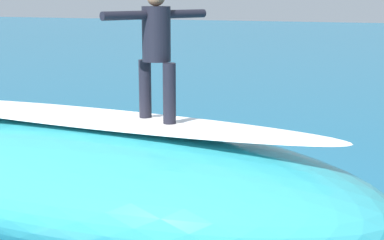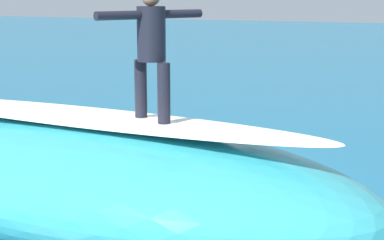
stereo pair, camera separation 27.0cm
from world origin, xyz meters
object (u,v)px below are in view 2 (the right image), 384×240
at_px(surfboard_riding, 152,124).
at_px(surfboard_paddling, 217,160).
at_px(surfer_riding, 151,44).
at_px(surfer_paddling, 221,150).

height_order(surfboard_riding, surfboard_paddling, surfboard_riding).
xyz_separation_m(surfboard_riding, surfer_riding, (0.00, 0.00, 0.96)).
bearing_deg(surfer_riding, surfboard_paddling, -52.22).
bearing_deg(surfboard_riding, surfboard_paddling, -52.22).
distance_m(surfboard_riding, surfboard_paddling, 4.54).
bearing_deg(surfer_paddling, surfer_riding, 28.64).
xyz_separation_m(surfer_riding, surfer_paddling, (0.65, -4.32, -2.38)).
height_order(surfboard_riding, surfer_riding, surfer_riding).
relative_size(surfboard_riding, surfboard_paddling, 0.85).
relative_size(surfboard_riding, surfer_paddling, 1.19).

